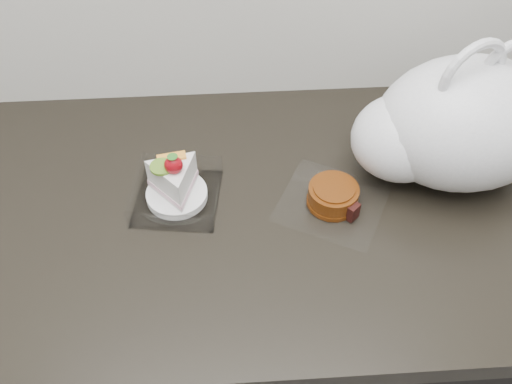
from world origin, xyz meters
The scene contains 4 objects.
counter centered at (0.00, 1.69, 0.45)m, with size 2.04×0.64×0.90m.
cake_tray centered at (-0.10, 1.71, 0.93)m, with size 0.16×0.16×0.11m.
mooncake_wrap centered at (0.17, 1.68, 0.92)m, with size 0.23×0.22×0.04m.
plastic_bag centered at (0.38, 1.75, 1.01)m, with size 0.38×0.30×0.28m.
Camera 1 is at (-0.00, 1.05, 1.65)m, focal length 40.00 mm.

